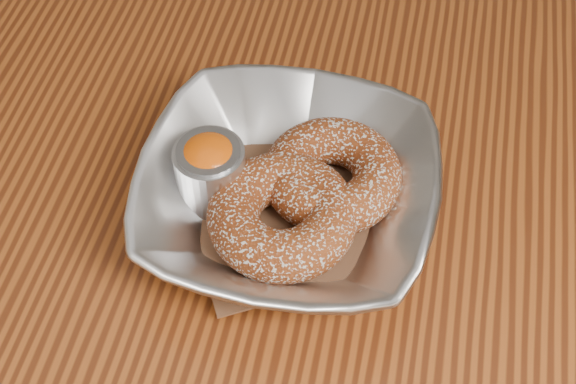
% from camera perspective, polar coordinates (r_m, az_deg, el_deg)
% --- Properties ---
extents(table, '(1.20, 0.80, 0.75)m').
position_cam_1_polar(table, '(0.66, 1.43, -9.39)').
color(table, brown).
rests_on(table, ground_plane).
extents(serving_bowl, '(0.22, 0.22, 0.05)m').
position_cam_1_polar(serving_bowl, '(0.58, 0.00, -0.22)').
color(serving_bowl, silver).
rests_on(serving_bowl, table).
extents(parchment, '(0.20, 0.20, 0.00)m').
position_cam_1_polar(parchment, '(0.59, 0.00, -1.24)').
color(parchment, brown).
rests_on(parchment, table).
extents(donut_back, '(0.11, 0.11, 0.04)m').
position_cam_1_polar(donut_back, '(0.59, 3.15, 1.23)').
color(donut_back, maroon).
rests_on(donut_back, parchment).
extents(donut_front, '(0.13, 0.13, 0.04)m').
position_cam_1_polar(donut_front, '(0.57, -0.41, -1.69)').
color(donut_front, maroon).
rests_on(donut_front, parchment).
extents(ramekin, '(0.05, 0.05, 0.06)m').
position_cam_1_polar(ramekin, '(0.58, -5.54, 1.58)').
color(ramekin, silver).
rests_on(ramekin, table).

